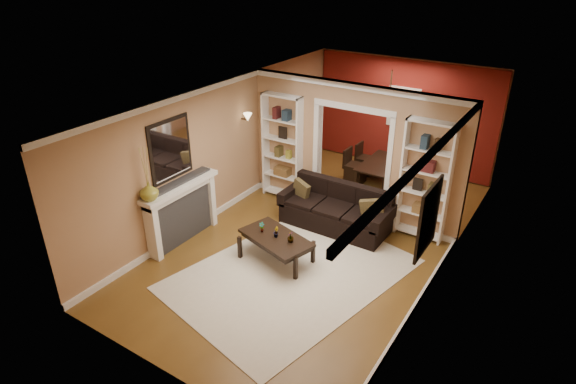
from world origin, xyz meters
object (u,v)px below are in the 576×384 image
Objects in this scene: coffee_table at (276,248)px; bookshelf_left at (283,148)px; dining_table at (382,173)px; bookshelf_right at (425,181)px; sofa at (335,208)px; fireplace at (183,213)px.

bookshelf_left is (-1.27, 2.16, 0.91)m from coffee_table.
bookshelf_right is at bearing -140.13° from dining_table.
sofa is 0.94× the size of bookshelf_right.
dining_table is (2.13, 4.34, -0.32)m from fireplace.
bookshelf_left is at bearing 180.00° from bookshelf_right.
coffee_table is at bearing -130.19° from bookshelf_right.
dining_table reaches higher than coffee_table.
bookshelf_right is 2.52m from dining_table.
sofa is at bearing 94.21° from coffee_table.
sofa is 1.69× the size of coffee_table.
bookshelf_left reaches higher than dining_table.
sofa is at bearing 42.30° from fireplace.
fireplace is at bearing 153.84° from dining_table.
dining_table is at bearing 63.84° from fireplace.
dining_table is at bearing 101.41° from coffee_table.
sofa is 1.62m from coffee_table.
coffee_table is at bearing -101.74° from sofa.
bookshelf_left is at bearing 136.49° from coffee_table.
bookshelf_left reaches higher than sofa.
bookshelf_right is 4.47m from fireplace.
bookshelf_right is at bearing 34.80° from fireplace.
bookshelf_left is 3.10m from bookshelf_right.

